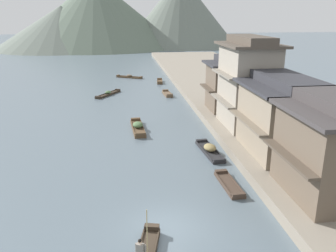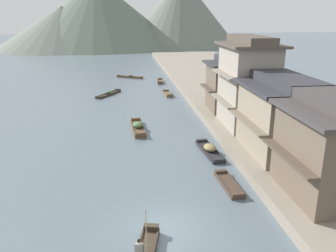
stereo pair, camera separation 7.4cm
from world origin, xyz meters
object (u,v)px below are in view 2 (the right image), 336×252
(boatman_person, at_px, (140,250))
(boat_upstream_distant, at_px, (138,127))
(boat_moored_nearest, at_px, (160,82))
(boat_moored_second, at_px, (229,184))
(house_waterfront_narrow, at_px, (232,84))
(house_waterfront_second, at_px, (284,116))
(house_waterfront_tall, at_px, (247,83))
(boat_midriver_upstream, at_px, (168,94))
(boat_moored_third, at_px, (130,77))
(boat_midriver_drifting, at_px, (109,94))
(boat_moored_far, at_px, (210,150))

(boatman_person, distance_m, boat_upstream_distant, 21.60)
(boatman_person, relative_size, boat_upstream_distant, 0.56)
(boatman_person, bearing_deg, boat_moored_nearest, 82.80)
(boat_moored_second, distance_m, house_waterfront_narrow, 18.38)
(boatman_person, bearing_deg, house_waterfront_narrow, 64.85)
(house_waterfront_second, relative_size, house_waterfront_tall, 0.90)
(boat_moored_nearest, bearing_deg, house_waterfront_second, -80.01)
(boatman_person, bearing_deg, boat_midriver_upstream, 80.83)
(boat_moored_second, distance_m, boat_moored_third, 44.62)
(boat_moored_third, height_order, boat_upstream_distant, boat_upstream_distant)
(boat_moored_third, relative_size, boat_midriver_drifting, 0.93)
(boat_midriver_upstream, distance_m, boat_upstream_distant, 16.50)
(house_waterfront_tall, bearing_deg, boatman_person, -120.81)
(boatman_person, height_order, boat_midriver_upstream, boatman_person)
(boat_moored_nearest, relative_size, boat_upstream_distant, 0.66)
(boat_moored_far, relative_size, house_waterfront_second, 0.65)
(boatman_person, distance_m, boat_moored_second, 10.70)
(boat_moored_second, xyz_separation_m, house_waterfront_second, (5.50, 3.91, 3.66))
(boatman_person, relative_size, boat_moored_far, 0.60)
(boat_moored_nearest, height_order, house_waterfront_tall, house_waterfront_tall)
(boat_moored_far, distance_m, boat_upstream_distant, 9.20)
(boat_moored_third, xyz_separation_m, boat_upstream_distant, (0.07, -30.99, 0.09))
(boatman_person, relative_size, boat_moored_third, 0.62)
(boat_midriver_upstream, relative_size, house_waterfront_tall, 0.40)
(boat_moored_third, distance_m, house_waterfront_second, 42.04)
(boat_moored_far, xyz_separation_m, boat_upstream_distant, (-5.86, 7.08, 0.03))
(boat_moored_nearest, height_order, boat_upstream_distant, boat_upstream_distant)
(boat_moored_far, distance_m, house_waterfront_narrow, 12.69)
(boatman_person, height_order, boat_moored_nearest, boatman_person)
(boat_moored_far, relative_size, boat_midriver_drifting, 0.96)
(boat_moored_nearest, xyz_separation_m, boat_upstream_distant, (-5.06, -25.59, 0.11))
(boat_moored_third, distance_m, boat_midriver_upstream, 16.16)
(boat_midriver_drifting, distance_m, house_waterfront_narrow, 19.86)
(boat_midriver_drifting, distance_m, boat_midriver_upstream, 8.75)
(boat_upstream_distant, bearing_deg, boat_moored_second, -66.67)
(boat_moored_second, height_order, house_waterfront_narrow, house_waterfront_narrow)
(boatman_person, relative_size, boat_moored_nearest, 0.85)
(boatman_person, relative_size, boat_midriver_upstream, 0.86)
(boat_moored_third, height_order, boat_midriver_drifting, boat_midriver_drifting)
(boatman_person, distance_m, boat_moored_far, 16.01)
(boat_moored_second, xyz_separation_m, house_waterfront_narrow, (5.35, 17.19, 3.68))
(boat_moored_third, xyz_separation_m, house_waterfront_tall, (10.68, -33.23, 4.90))
(boatman_person, distance_m, boat_midriver_upstream, 37.74)
(house_waterfront_second, height_order, house_waterfront_narrow, same)
(boat_moored_nearest, distance_m, boat_moored_far, 32.69)
(house_waterfront_second, bearing_deg, boat_midriver_upstream, 103.69)
(boat_moored_second, height_order, boat_moored_far, boat_moored_far)
(house_waterfront_second, bearing_deg, boat_moored_far, 157.11)
(boat_midriver_upstream, bearing_deg, boat_moored_nearest, 90.34)
(boatman_person, distance_m, house_waterfront_narrow, 28.24)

